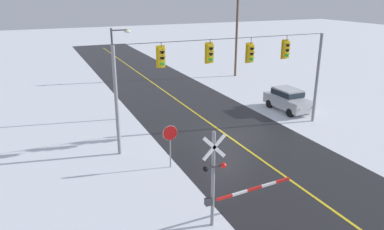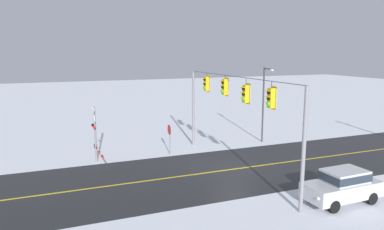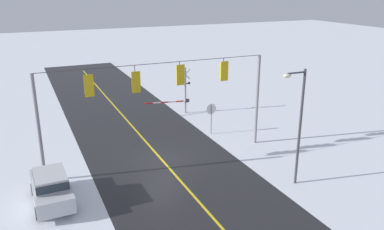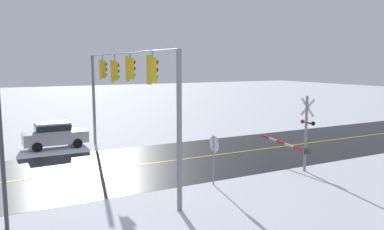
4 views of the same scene
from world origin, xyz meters
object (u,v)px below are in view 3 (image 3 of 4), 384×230
(stop_sign, at_px, (211,112))
(streetlamp_near, at_px, (298,117))
(parked_car_silver, at_px, (51,187))
(railroad_crossing, at_px, (182,91))

(stop_sign, distance_m, streetlamp_near, 9.09)
(stop_sign, relative_size, parked_car_silver, 0.56)
(stop_sign, xyz_separation_m, parked_car_silver, (11.77, 5.53, -0.76))
(parked_car_silver, xyz_separation_m, streetlamp_near, (-12.43, 3.26, 2.96))
(railroad_crossing, height_order, parked_car_silver, railroad_crossing)
(stop_sign, xyz_separation_m, streetlamp_near, (-0.67, 8.79, 2.20))
(railroad_crossing, bearing_deg, parked_car_silver, 43.13)
(stop_sign, height_order, railroad_crossing, railroad_crossing)
(railroad_crossing, bearing_deg, stop_sign, 90.55)
(railroad_crossing, relative_size, streetlamp_near, 0.64)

